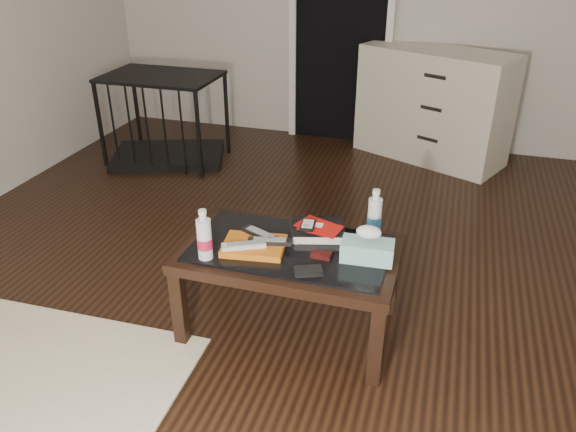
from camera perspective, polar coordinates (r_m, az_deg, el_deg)
name	(u,v)px	position (r m, az deg, el deg)	size (l,w,h in m)	color
ground	(311,294)	(3.08, 2.35, -7.90)	(5.00, 5.00, 0.00)	black
doorway	(341,23)	(5.05, 5.42, 18.93)	(0.90, 0.08, 2.07)	black
coffee_table	(290,258)	(2.63, 0.21, -4.33)	(1.00, 0.60, 0.46)	black
dresser	(433,105)	(4.85, 14.56, 10.84)	(1.30, 0.96, 0.90)	beige
pet_crate	(167,133)	(4.82, -12.24, 8.26)	(1.05, 0.86, 0.71)	black
magazines	(254,246)	(2.58, -3.47, -3.05)	(0.28, 0.21, 0.03)	#C45F12
remote_silver	(244,245)	(2.54, -4.53, -2.96)	(0.20, 0.05, 0.02)	#B6B6BC
remote_black_front	(270,241)	(2.56, -1.88, -2.56)	(0.20, 0.05, 0.02)	black
remote_black_back	(260,234)	(2.62, -2.81, -1.82)	(0.20, 0.05, 0.02)	black
textbook	(318,230)	(2.69, 3.06, -1.44)	(0.25, 0.20, 0.05)	black
dvd_mailers	(318,226)	(2.68, 3.02, -0.97)	(0.19, 0.14, 0.01)	#BA100C
ipod	(308,225)	(2.66, 2.03, -0.91)	(0.06, 0.10, 0.02)	black
flip_phone	(321,255)	(2.52, 3.40, -3.99)	(0.09, 0.05, 0.02)	black
wallet	(308,271)	(2.41, 2.09, -5.61)	(0.12, 0.07, 0.02)	black
water_bottle_left	(204,234)	(2.48, -8.52, -1.85)	(0.07, 0.07, 0.24)	silver
water_bottle_right	(375,213)	(2.67, 8.80, 0.32)	(0.07, 0.07, 0.24)	silver
tissue_box	(367,251)	(2.50, 8.07, -3.51)	(0.23, 0.12, 0.09)	teal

